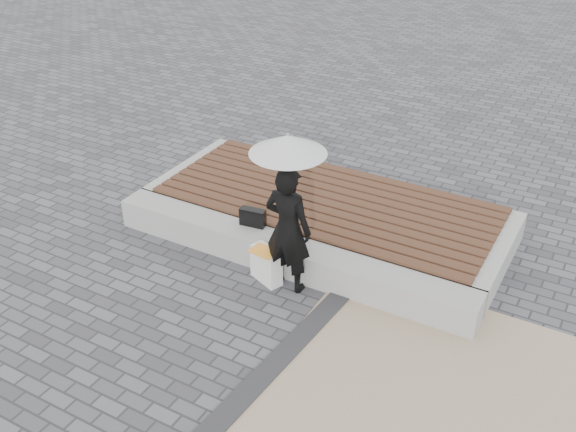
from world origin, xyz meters
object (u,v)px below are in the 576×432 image
object	(u,v)px
seating_ledge	(285,255)
woman	(288,229)
parasol	(288,144)
handbag	(253,217)
canvas_tote	(266,265)

from	to	relation	value
seating_ledge	woman	world-z (taller)	woman
seating_ledge	woman	distance (m)	0.73
parasol	handbag	xyz separation A→B (m)	(-0.78, 0.45, -1.39)
parasol	canvas_tote	bearing A→B (deg)	-174.15
canvas_tote	handbag	bearing A→B (deg)	157.74
parasol	canvas_tote	distance (m)	1.71
woman	handbag	bearing A→B (deg)	-29.01
handbag	parasol	bearing A→B (deg)	-37.52
seating_ledge	handbag	distance (m)	0.66
parasol	woman	bearing A→B (deg)	0.00
woman	canvas_tote	size ratio (longest dim) A/B	3.60
woman	canvas_tote	xyz separation A→B (m)	(-0.29, -0.03, -0.59)
seating_ledge	canvas_tote	bearing A→B (deg)	-101.97
parasol	seating_ledge	bearing A→B (deg)	124.25
woman	seating_ledge	bearing A→B (deg)	-54.65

